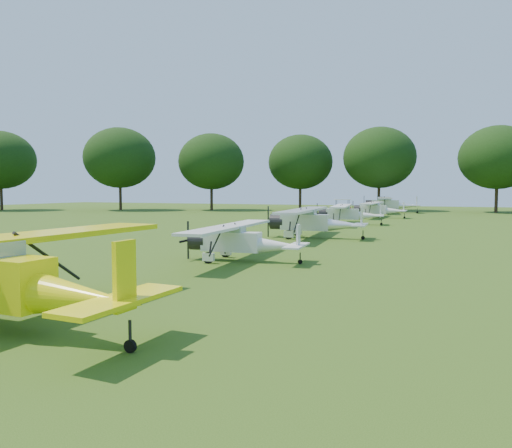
% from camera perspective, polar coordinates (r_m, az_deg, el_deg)
% --- Properties ---
extents(ground, '(160.00, 160.00, 0.00)m').
position_cam_1_polar(ground, '(24.10, -1.31, -3.87)').
color(ground, '#2B4912').
rests_on(ground, ground).
extents(tree_belt, '(137.36, 130.27, 14.52)m').
position_cam_1_polar(tree_belt, '(23.33, 7.20, 15.66)').
color(tree_belt, black).
rests_on(tree_belt, ground).
extents(aircraft_2, '(7.44, 11.83, 2.33)m').
position_cam_1_polar(aircraft_2, '(12.97, -27.08, -5.03)').
color(aircraft_2, '#FFF10A').
rests_on(aircraft_2, ground).
extents(aircraft_3, '(5.72, 9.12, 1.79)m').
position_cam_1_polar(aircraft_3, '(22.79, -1.85, -1.68)').
color(aircraft_3, white).
rests_on(aircraft_3, ground).
extents(aircraft_4, '(6.83, 10.89, 2.14)m').
position_cam_1_polar(aircraft_4, '(33.82, 6.47, 0.50)').
color(aircraft_4, white).
rests_on(aircraft_4, ground).
extents(aircraft_5, '(6.30, 10.00, 1.96)m').
position_cam_1_polar(aircraft_5, '(47.39, 10.42, 1.33)').
color(aircraft_5, white).
rests_on(aircraft_5, ground).
extents(aircraft_6, '(6.15, 9.76, 1.93)m').
position_cam_1_polar(aircraft_6, '(59.15, 13.69, 1.78)').
color(aircraft_6, white).
rests_on(aircraft_6, ground).
extents(aircraft_7, '(7.65, 12.12, 2.38)m').
position_cam_1_polar(aircraft_7, '(71.81, 15.00, 2.34)').
color(aircraft_7, white).
rests_on(aircraft_7, ground).
extents(golf_cart, '(2.51, 1.99, 1.88)m').
position_cam_1_polar(golf_cart, '(71.60, 9.80, 1.80)').
color(golf_cart, '#B01B0C').
rests_on(golf_cart, ground).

